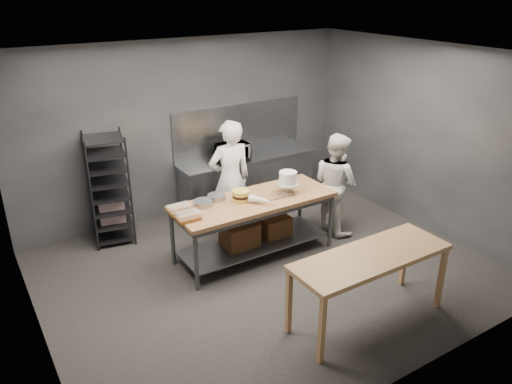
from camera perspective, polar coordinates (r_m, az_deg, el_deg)
ground at (r=7.24m, az=1.29°, el=-8.97°), size 6.00×6.00×0.00m
back_wall at (r=8.66m, az=-7.81°, el=7.18°), size 6.00×0.04×3.00m
work_table at (r=7.38m, az=-0.20°, el=-3.21°), size 2.40×0.90×0.92m
near_counter at (r=6.03m, az=12.99°, el=-7.71°), size 2.00×0.70×0.90m
back_counter at (r=9.16m, az=-0.94°, el=1.38°), size 2.60×0.60×0.90m
splashback_panel at (r=9.12m, az=-1.96°, el=7.22°), size 2.60×0.02×0.90m
speed_rack at (r=8.02m, az=-16.41°, el=0.24°), size 0.71×0.75×1.75m
chef_behind at (r=7.82m, az=-2.98°, el=1.42°), size 0.73×0.52×1.91m
chef_right at (r=8.12m, az=9.07°, el=1.00°), size 0.67×0.84×1.65m
microwave at (r=8.81m, az=-2.67°, el=4.60°), size 0.54×0.37×0.30m
frosted_cake_stand at (r=7.34m, az=3.67°, el=1.44°), size 0.34×0.34×0.34m
layer_cake at (r=7.13m, az=-1.71°, el=-0.42°), size 0.25×0.25×0.16m
cake_pans at (r=7.11m, az=-5.33°, el=-0.95°), size 0.53×0.36×0.07m
piping_bag at (r=7.02m, az=0.70°, el=-0.96°), size 0.32×0.38×0.12m
offset_spatula at (r=7.17m, az=1.92°, el=-0.92°), size 0.36×0.02×0.02m
pastry_clamshells at (r=6.73m, az=-8.23°, el=-2.35°), size 0.31×0.48×0.11m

